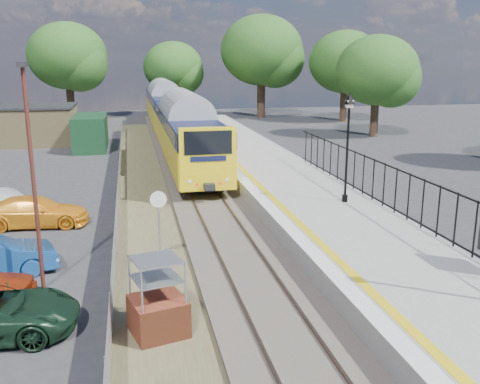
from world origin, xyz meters
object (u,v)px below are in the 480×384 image
object	(u,v)px
train	(172,114)
car_yellow	(35,212)
victorian_lamp_north	(349,122)
carpark_lamp	(32,164)
brick_plinth	(158,299)
speed_sign	(159,217)

from	to	relation	value
train	car_yellow	size ratio (longest dim) A/B	9.50
victorian_lamp_north	carpark_lamp	bearing A→B (deg)	-158.26
brick_plinth	speed_sign	world-z (taller)	speed_sign
victorian_lamp_north	brick_plinth	distance (m)	12.13
carpark_lamp	car_yellow	world-z (taller)	carpark_lamp
speed_sign	car_yellow	world-z (taller)	speed_sign
car_yellow	speed_sign	bearing A→B (deg)	-137.29
victorian_lamp_north	speed_sign	bearing A→B (deg)	-154.53
brick_plinth	speed_sign	bearing A→B (deg)	85.90
carpark_lamp	victorian_lamp_north	bearing A→B (deg)	21.74
car_yellow	train	bearing A→B (deg)	-15.54
train	brick_plinth	size ratio (longest dim) A/B	19.65
train	carpark_lamp	size ratio (longest dim) A/B	6.07
speed_sign	carpark_lamp	bearing A→B (deg)	-168.03
victorian_lamp_north	carpark_lamp	world-z (taller)	carpark_lamp
victorian_lamp_north	carpark_lamp	size ratio (longest dim) A/B	0.68
brick_plinth	carpark_lamp	bearing A→B (deg)	132.82
carpark_lamp	speed_sign	bearing A→B (deg)	12.71
victorian_lamp_north	speed_sign	world-z (taller)	victorian_lamp_north
train	carpark_lamp	distance (m)	29.52
victorian_lamp_north	speed_sign	distance (m)	9.23
victorian_lamp_north	speed_sign	xyz separation A→B (m)	(-8.03, -3.82, -2.48)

